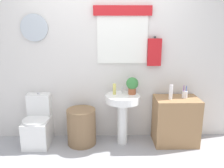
# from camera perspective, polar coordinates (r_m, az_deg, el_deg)

# --- Properties ---
(back_wall) EXTENTS (4.40, 0.18, 2.60)m
(back_wall) POSITION_cam_1_polar(r_m,az_deg,el_deg) (3.57, -1.37, 7.06)
(back_wall) COLOR silver
(back_wall) RESTS_ON ground_plane
(toilet) EXTENTS (0.38, 0.51, 0.76)m
(toilet) POSITION_cam_1_polar(r_m,az_deg,el_deg) (3.74, -17.52, -9.54)
(toilet) COLOR white
(toilet) RESTS_ON ground_plane
(laundry_hamper) EXTENTS (0.43, 0.43, 0.55)m
(laundry_hamper) POSITION_cam_1_polar(r_m,az_deg,el_deg) (3.59, -7.43, -10.26)
(laundry_hamper) COLOR #846647
(laundry_hamper) RESTS_ON ground_plane
(pedestal_sink) EXTENTS (0.51, 0.51, 0.76)m
(pedestal_sink) POSITION_cam_1_polar(r_m,az_deg,el_deg) (3.46, 2.61, -5.75)
(pedestal_sink) COLOR white
(pedestal_sink) RESTS_ON ground_plane
(faucet) EXTENTS (0.03, 0.03, 0.10)m
(faucet) POSITION_cam_1_polar(r_m,az_deg,el_deg) (3.50, 2.53, -1.38)
(faucet) COLOR silver
(faucet) RESTS_ON pedestal_sink
(wooden_cabinet) EXTENTS (0.64, 0.44, 0.71)m
(wooden_cabinet) POSITION_cam_1_polar(r_m,az_deg,el_deg) (3.68, 15.22, -8.63)
(wooden_cabinet) COLOR #9E754C
(wooden_cabinet) RESTS_ON ground_plane
(soap_bottle) EXTENTS (0.05, 0.05, 0.16)m
(soap_bottle) POSITION_cam_1_polar(r_m,az_deg,el_deg) (3.42, 0.60, -1.25)
(soap_bottle) COLOR #DBD166
(soap_bottle) RESTS_ON pedestal_sink
(potted_plant) EXTENTS (0.18, 0.18, 0.25)m
(potted_plant) POSITION_cam_1_polar(r_m,az_deg,el_deg) (3.43, 4.94, -0.15)
(potted_plant) COLOR #AD5B38
(potted_plant) RESTS_ON pedestal_sink
(lotion_bottle) EXTENTS (0.05, 0.05, 0.21)m
(lotion_bottle) POSITION_cam_1_polar(r_m,az_deg,el_deg) (3.46, 14.13, -1.90)
(lotion_bottle) COLOR white
(lotion_bottle) RESTS_ON wooden_cabinet
(toothbrush_cup) EXTENTS (0.08, 0.08, 0.19)m
(toothbrush_cup) POSITION_cam_1_polar(r_m,az_deg,el_deg) (3.59, 17.27, -2.41)
(toothbrush_cup) COLOR silver
(toothbrush_cup) RESTS_ON wooden_cabinet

